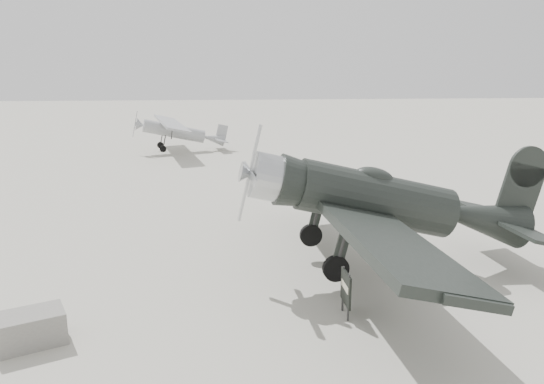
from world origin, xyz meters
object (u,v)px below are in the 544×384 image
at_px(lowwing_monoplane, 388,202).
at_px(sign_board, 346,289).
at_px(equipment_block, 30,329).
at_px(highwing_monoplane, 178,129).

bearing_deg(lowwing_monoplane, sign_board, -128.67).
height_order(lowwing_monoplane, equipment_block, lowwing_monoplane).
bearing_deg(sign_board, lowwing_monoplane, 54.08).
relative_size(lowwing_monoplane, equipment_block, 8.64).
height_order(highwing_monoplane, equipment_block, highwing_monoplane).
bearing_deg(sign_board, equipment_block, -175.97).
bearing_deg(highwing_monoplane, lowwing_monoplane, -83.20).
distance_m(highwing_monoplane, equipment_block, 28.63).
relative_size(highwing_monoplane, equipment_block, 6.19).
relative_size(lowwing_monoplane, highwing_monoplane, 1.40).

